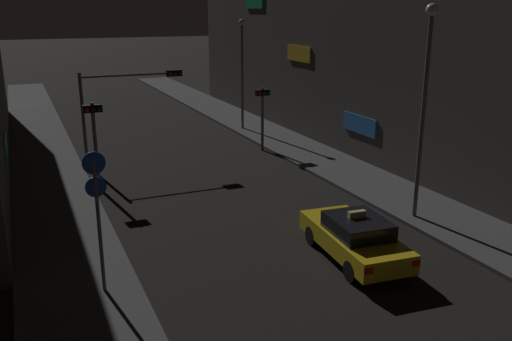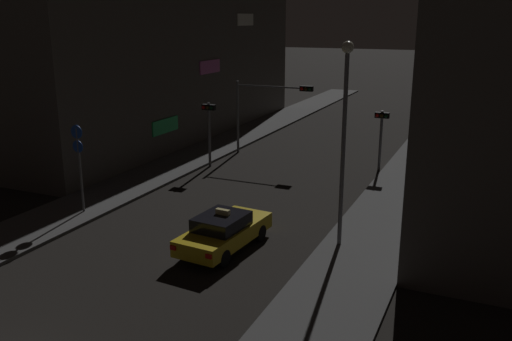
{
  "view_description": "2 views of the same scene",
  "coord_description": "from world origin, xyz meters",
  "px_view_note": "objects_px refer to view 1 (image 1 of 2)",
  "views": [
    {
      "loc": [
        -7.52,
        -3.3,
        7.58
      ],
      "look_at": [
        0.25,
        14.41,
        1.84
      ],
      "focal_mm": 38.43,
      "sensor_mm": 36.0,
      "label": 1
    },
    {
      "loc": [
        10.63,
        -7.21,
        8.53
      ],
      "look_at": [
        0.59,
        15.23,
        1.64
      ],
      "focal_mm": 38.29,
      "sensor_mm": 36.0,
      "label": 2
    }
  ],
  "objects_px": {
    "traffic_light_right_kerb": "(263,106)",
    "street_lamp_far_block": "(242,64)",
    "taxi": "(355,237)",
    "traffic_light_overhead": "(125,95)",
    "traffic_light_left_kerb": "(94,128)",
    "street_lamp_near_block": "(425,89)",
    "sign_pole_left": "(98,208)"
  },
  "relations": [
    {
      "from": "taxi",
      "to": "traffic_light_overhead",
      "type": "bearing_deg",
      "value": 106.52
    },
    {
      "from": "traffic_light_left_kerb",
      "to": "street_lamp_near_block",
      "type": "bearing_deg",
      "value": -39.28
    },
    {
      "from": "taxi",
      "to": "street_lamp_near_block",
      "type": "xyz_separation_m",
      "value": [
        3.96,
        1.96,
        4.15
      ]
    },
    {
      "from": "traffic_light_right_kerb",
      "to": "sign_pole_left",
      "type": "xyz_separation_m",
      "value": [
        -10.58,
        -12.83,
        0.03
      ]
    },
    {
      "from": "traffic_light_right_kerb",
      "to": "street_lamp_far_block",
      "type": "xyz_separation_m",
      "value": [
        1.01,
        5.36,
        1.71
      ]
    },
    {
      "from": "traffic_light_left_kerb",
      "to": "street_lamp_near_block",
      "type": "relative_size",
      "value": 0.5
    },
    {
      "from": "traffic_light_left_kerb",
      "to": "sign_pole_left",
      "type": "distance_m",
      "value": 9.6
    },
    {
      "from": "street_lamp_far_block",
      "to": "taxi",
      "type": "bearing_deg",
      "value": -101.98
    },
    {
      "from": "taxi",
      "to": "traffic_light_right_kerb",
      "type": "xyz_separation_m",
      "value": [
        3.03,
        13.68,
        1.76
      ]
    },
    {
      "from": "taxi",
      "to": "street_lamp_far_block",
      "type": "xyz_separation_m",
      "value": [
        4.04,
        19.04,
        3.47
      ]
    },
    {
      "from": "traffic_light_left_kerb",
      "to": "traffic_light_right_kerb",
      "type": "height_order",
      "value": "traffic_light_left_kerb"
    },
    {
      "from": "street_lamp_near_block",
      "to": "taxi",
      "type": "bearing_deg",
      "value": -153.68
    },
    {
      "from": "sign_pole_left",
      "to": "street_lamp_far_block",
      "type": "bearing_deg",
      "value": 57.5
    },
    {
      "from": "sign_pole_left",
      "to": "traffic_light_left_kerb",
      "type": "bearing_deg",
      "value": 82.61
    },
    {
      "from": "taxi",
      "to": "sign_pole_left",
      "type": "height_order",
      "value": "sign_pole_left"
    },
    {
      "from": "taxi",
      "to": "traffic_light_overhead",
      "type": "xyz_separation_m",
      "value": [
        -4.21,
        14.2,
        2.73
      ]
    },
    {
      "from": "street_lamp_near_block",
      "to": "street_lamp_far_block",
      "type": "height_order",
      "value": "street_lamp_near_block"
    },
    {
      "from": "taxi",
      "to": "traffic_light_overhead",
      "type": "relative_size",
      "value": 0.9
    },
    {
      "from": "traffic_light_right_kerb",
      "to": "taxi",
      "type": "bearing_deg",
      "value": -102.5
    },
    {
      "from": "traffic_light_left_kerb",
      "to": "street_lamp_far_block",
      "type": "height_order",
      "value": "street_lamp_far_block"
    },
    {
      "from": "traffic_light_left_kerb",
      "to": "street_lamp_far_block",
      "type": "xyz_separation_m",
      "value": [
        10.35,
        8.68,
        1.49
      ]
    },
    {
      "from": "traffic_light_overhead",
      "to": "street_lamp_far_block",
      "type": "xyz_separation_m",
      "value": [
        8.25,
        4.85,
        0.74
      ]
    },
    {
      "from": "street_lamp_far_block",
      "to": "traffic_light_left_kerb",
      "type": "bearing_deg",
      "value": -140.04
    },
    {
      "from": "traffic_light_left_kerb",
      "to": "traffic_light_right_kerb",
      "type": "xyz_separation_m",
      "value": [
        9.35,
        3.32,
        -0.22
      ]
    },
    {
      "from": "traffic_light_overhead",
      "to": "traffic_light_left_kerb",
      "type": "height_order",
      "value": "traffic_light_overhead"
    },
    {
      "from": "sign_pole_left",
      "to": "traffic_light_overhead",
      "type": "bearing_deg",
      "value": 75.96
    },
    {
      "from": "traffic_light_left_kerb",
      "to": "traffic_light_overhead",
      "type": "bearing_deg",
      "value": 61.24
    },
    {
      "from": "traffic_light_left_kerb",
      "to": "street_lamp_far_block",
      "type": "bearing_deg",
      "value": 39.96
    },
    {
      "from": "traffic_light_left_kerb",
      "to": "street_lamp_near_block",
      "type": "xyz_separation_m",
      "value": [
        10.28,
        -8.41,
        2.17
      ]
    },
    {
      "from": "traffic_light_left_kerb",
      "to": "street_lamp_far_block",
      "type": "relative_size",
      "value": 0.56
    },
    {
      "from": "traffic_light_overhead",
      "to": "street_lamp_far_block",
      "type": "relative_size",
      "value": 0.75
    },
    {
      "from": "taxi",
      "to": "traffic_light_left_kerb",
      "type": "height_order",
      "value": "traffic_light_left_kerb"
    }
  ]
}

